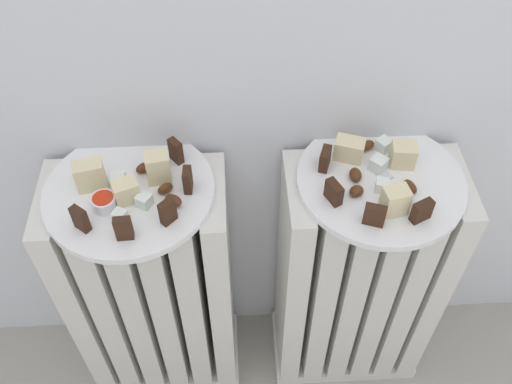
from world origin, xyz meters
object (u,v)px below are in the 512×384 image
radiator_left (155,292)px  jam_bowl_left (104,202)px  fork (396,187)px  radiator_right (356,282)px  plate_left (129,191)px  plate_right (381,181)px

radiator_left → jam_bowl_left: 0.32m
fork → radiator_right: bearing=132.3°
plate_left → fork: size_ratio=2.95×
radiator_left → fork: (0.42, -0.02, 0.31)m
plate_left → jam_bowl_left: 0.05m
jam_bowl_left → fork: bearing=1.8°
plate_left → plate_right: size_ratio=1.00×
radiator_right → plate_left: 0.50m
radiator_right → jam_bowl_left: size_ratio=15.08×
radiator_right → plate_right: size_ratio=2.15×
jam_bowl_left → radiator_right: bearing=4.6°
radiator_right → plate_right: bearing=180.0°
plate_left → plate_right: same height
radiator_right → fork: 0.31m
radiator_left → radiator_right: 0.40m
plate_right → jam_bowl_left: 0.43m
radiator_left → radiator_right: bearing=0.0°
radiator_right → jam_bowl_left: bearing=-175.4°
radiator_right → plate_left: (-0.40, 0.00, 0.30)m
plate_right → fork: size_ratio=2.95×
radiator_left → fork: size_ratio=6.34×
radiator_left → plate_right: bearing=0.0°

